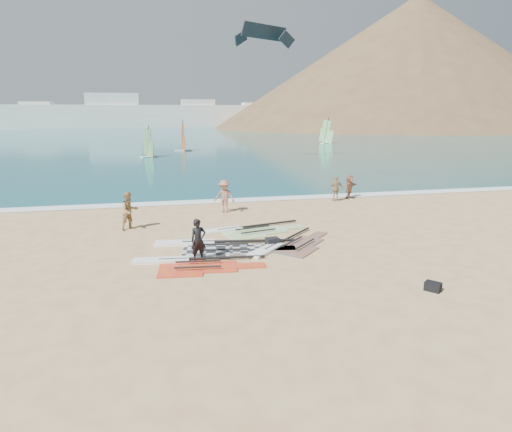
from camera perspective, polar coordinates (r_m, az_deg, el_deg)
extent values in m
plane|color=tan|center=(15.74, 3.77, -6.88)|extent=(300.00, 300.00, 0.00)
cube|color=#0C4A58|center=(146.30, -11.01, 11.28)|extent=(300.00, 240.00, 0.06)
cube|color=white|center=(27.33, -3.40, 2.00)|extent=(300.00, 1.20, 0.04)
cube|color=white|center=(164.91, -18.40, 12.49)|extent=(160.00, 8.00, 8.00)
cube|color=white|center=(169.15, -27.03, 11.90)|extent=(10.00, 7.00, 9.00)
cube|color=white|center=(164.90, -18.45, 13.18)|extent=(18.00, 7.00, 12.00)
cube|color=white|center=(164.75, -7.72, 13.39)|extent=(12.00, 7.00, 10.00)
cube|color=white|center=(168.75, 1.01, 13.34)|extent=(16.00, 7.00, 9.00)
cube|color=white|center=(174.48, 7.60, 13.57)|extent=(10.00, 7.00, 11.00)
cone|color=brown|center=(169.58, 19.67, 11.04)|extent=(143.00, 143.00, 45.00)
cone|color=brown|center=(198.01, 26.90, 10.64)|extent=(70.00, 70.00, 28.00)
cube|color=#262629|center=(17.64, -6.63, -4.58)|extent=(2.17, 2.35, 0.04)
cube|color=#262629|center=(17.65, -1.14, -4.48)|extent=(1.65, 1.56, 0.04)
cube|color=#262629|center=(17.78, 3.29, -4.37)|extent=(1.34, 0.80, 0.04)
cylinder|color=black|center=(18.52, -2.29, -3.36)|extent=(4.82, 0.79, 0.12)
cylinder|color=black|center=(17.94, -4.24, -3.75)|extent=(1.99, 0.36, 0.08)
cylinder|color=black|center=(17.23, -4.23, -4.49)|extent=(1.99, 0.36, 0.08)
cube|color=white|center=(18.60, -9.46, -3.59)|extent=(2.60, 1.03, 0.12)
cube|color=#65B22B|center=(19.87, -1.76, -2.40)|extent=(2.04, 2.18, 0.04)
cube|color=#65B22B|center=(20.49, 2.02, -1.90)|extent=(1.53, 1.47, 0.04)
cube|color=#65B22B|center=(21.06, 4.92, -1.52)|extent=(1.21, 0.79, 0.04)
cylinder|color=black|center=(21.07, 0.31, -1.23)|extent=(4.16, 1.07, 0.10)
cylinder|color=black|center=(20.38, -0.47, -1.58)|extent=(1.73, 0.47, 0.07)
cylinder|color=black|center=(19.82, 0.32, -2.02)|extent=(1.73, 0.47, 0.07)
cube|color=white|center=(20.30, -4.87, -1.98)|extent=(2.30, 1.09, 0.12)
cube|color=#F44506|center=(17.72, 4.82, -4.46)|extent=(2.33, 2.33, 0.04)
cube|color=#F44506|center=(18.90, 6.80, -3.34)|extent=(1.66, 1.66, 0.04)
cube|color=#F44506|center=(19.88, 8.23, -2.53)|extent=(1.11, 1.10, 0.04)
cylinder|color=black|center=(18.99, 4.34, -2.95)|extent=(2.90, 2.88, 0.10)
cylinder|color=black|center=(18.32, 4.88, -3.39)|extent=(1.22, 1.21, 0.07)
cylinder|color=black|center=(18.06, 6.58, -3.68)|extent=(1.22, 1.21, 0.07)
cube|color=white|center=(17.42, 1.33, -4.59)|extent=(1.87, 1.87, 0.12)
cube|color=red|center=(15.82, -9.96, -6.89)|extent=(1.76, 1.92, 0.04)
cube|color=red|center=(15.78, -4.83, -6.78)|extent=(1.35, 1.27, 0.04)
cube|color=red|center=(15.84, -0.68, -6.64)|extent=(1.10, 0.64, 0.04)
cylinder|color=black|center=(16.49, -5.83, -5.58)|extent=(4.02, 0.53, 0.10)
cylinder|color=black|center=(16.03, -7.71, -5.99)|extent=(1.67, 0.25, 0.07)
cylinder|color=black|center=(15.45, -7.76, -6.76)|extent=(1.67, 0.25, 0.07)
cube|color=white|center=(16.62, -12.53, -5.85)|extent=(2.16, 0.80, 0.12)
cube|color=black|center=(18.20, 2.20, -3.44)|extent=(0.59, 0.47, 0.34)
cube|color=black|center=(14.83, 22.52, -8.68)|extent=(0.56, 0.58, 0.29)
imported|color=black|center=(16.29, -7.70, -3.22)|extent=(0.68, 0.53, 1.64)
imported|color=#A1804E|center=(21.37, -16.52, 0.67)|extent=(1.13, 1.06, 1.84)
imported|color=#96614F|center=(24.07, -4.25, 2.64)|extent=(1.38, 1.16, 1.85)
imported|color=tan|center=(27.62, 10.60, 3.61)|extent=(0.95, 0.41, 1.60)
imported|color=#A06548|center=(28.67, 12.35, 3.86)|extent=(1.37, 1.35, 1.57)
cube|color=white|center=(55.74, -14.06, 7.69)|extent=(2.19, 1.63, 0.13)
cube|color=orange|center=(55.65, -14.13, 8.77)|extent=(1.38, 2.33, 2.36)
cube|color=orange|center=(55.54, -14.22, 10.43)|extent=(0.80, 1.32, 1.64)
cylinder|color=black|center=(55.58, -14.18, 9.69)|extent=(0.45, 0.69, 3.74)
cube|color=white|center=(63.81, -9.65, 8.62)|extent=(2.53, 1.06, 0.14)
cube|color=red|center=(63.72, -9.70, 9.69)|extent=(0.49, 2.98, 2.67)
cube|color=red|center=(63.63, -9.76, 11.34)|extent=(0.30, 1.68, 1.86)
cylinder|color=black|center=(63.66, -9.73, 10.60)|extent=(0.22, 0.85, 4.24)
cube|color=white|center=(79.39, 9.32, 9.59)|extent=(2.51, 2.10, 0.15)
cube|color=#39D421|center=(79.31, 9.35, 10.49)|extent=(1.88, 2.58, 2.79)
cube|color=#39D421|center=(79.24, 9.41, 11.87)|extent=(1.08, 1.47, 1.94)
cylinder|color=black|center=(79.27, 9.38, 11.26)|extent=(0.60, 0.78, 4.42)
cube|color=black|center=(50.69, 1.10, 23.36)|extent=(5.66, 3.52, 1.46)
cube|color=black|center=(48.93, -1.35, 22.88)|extent=(1.64, 1.51, 1.85)
cube|color=black|center=(52.30, 3.37, 22.26)|extent=(2.06, 1.02, 1.85)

